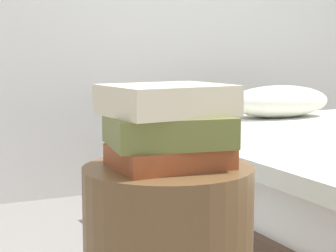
% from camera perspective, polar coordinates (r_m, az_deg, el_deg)
% --- Properties ---
extents(book_rust, '(0.23, 0.18, 0.04)m').
position_cam_1_polar(book_rust, '(1.22, 0.27, -2.96)').
color(book_rust, '#994723').
rests_on(book_rust, side_table).
extents(book_olive, '(0.27, 0.23, 0.06)m').
position_cam_1_polar(book_olive, '(1.21, -0.13, -0.45)').
color(book_olive, olive).
rests_on(book_olive, book_rust).
extents(book_cream, '(0.26, 0.22, 0.06)m').
position_cam_1_polar(book_cream, '(1.22, 0.03, 2.57)').
color(book_cream, beige).
rests_on(book_cream, book_olive).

